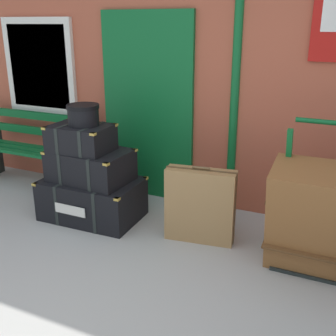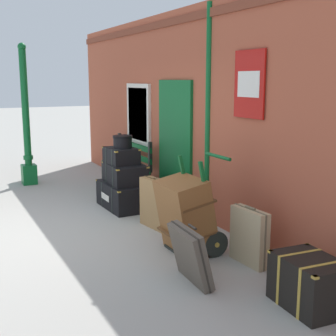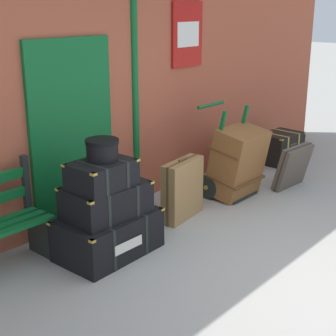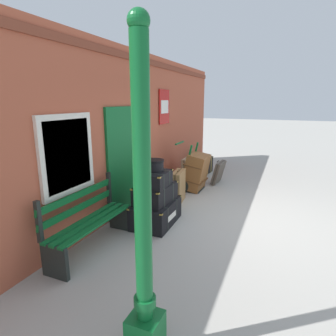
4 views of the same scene
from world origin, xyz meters
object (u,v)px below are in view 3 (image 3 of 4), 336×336
at_px(suitcase_slate, 183,189).
at_px(large_brown_trunk, 237,162).
at_px(steamer_trunk_base, 108,234).
at_px(round_hatbox, 102,148).
at_px(porters_trolley, 226,174).
at_px(steamer_trunk_middle, 106,200).
at_px(corner_trunk, 280,148).
at_px(suitcase_tan, 293,167).
at_px(suitcase_oxblood, 235,156).
at_px(steamer_trunk_top, 102,174).

bearing_deg(suitcase_slate, large_brown_trunk, -5.22).
relative_size(steamer_trunk_base, suitcase_slate, 1.38).
bearing_deg(round_hatbox, porters_trolley, 2.83).
bearing_deg(steamer_trunk_middle, steamer_trunk_base, -85.30).
bearing_deg(corner_trunk, suitcase_tan, -142.77).
bearing_deg(suitcase_tan, round_hatbox, 171.53).
height_order(suitcase_tan, corner_trunk, suitcase_tan).
bearing_deg(suitcase_oxblood, steamer_trunk_middle, -172.13).
height_order(round_hatbox, large_brown_trunk, round_hatbox).
bearing_deg(corner_trunk, steamer_trunk_middle, -176.20).
bearing_deg(porters_trolley, suitcase_tan, -35.30).
distance_m(suitcase_oxblood, corner_trunk, 1.12).
bearing_deg(corner_trunk, large_brown_trunk, -168.93).
bearing_deg(corner_trunk, round_hatbox, -176.01).
height_order(steamer_trunk_base, steamer_trunk_middle, steamer_trunk_middle).
bearing_deg(porters_trolley, corner_trunk, 5.46).
distance_m(steamer_trunk_middle, large_brown_trunk, 2.21).
distance_m(porters_trolley, corner_trunk, 1.77).
relative_size(suitcase_oxblood, suitcase_slate, 0.93).
height_order(steamer_trunk_middle, porters_trolley, porters_trolley).
bearing_deg(large_brown_trunk, round_hatbox, 178.34).
distance_m(steamer_trunk_top, suitcase_tan, 3.16).
height_order(round_hatbox, suitcase_slate, round_hatbox).
bearing_deg(steamer_trunk_base, large_brown_trunk, -1.81).
height_order(porters_trolley, suitcase_tan, porters_trolley).
xyz_separation_m(steamer_trunk_base, steamer_trunk_middle, (-0.00, 0.01, 0.37)).
distance_m(large_brown_trunk, suitcase_slate, 1.02).
relative_size(steamer_trunk_top, suitcase_tan, 0.95).
distance_m(round_hatbox, suitcase_tan, 3.18).
bearing_deg(suitcase_oxblood, porters_trolley, -155.34).
bearing_deg(steamer_trunk_middle, steamer_trunk_top, -155.47).
relative_size(steamer_trunk_base, steamer_trunk_middle, 1.23).
distance_m(steamer_trunk_middle, porters_trolley, 2.23).
height_order(porters_trolley, large_brown_trunk, porters_trolley).
bearing_deg(steamer_trunk_top, steamer_trunk_middle, 24.53).
bearing_deg(suitcase_oxblood, suitcase_slate, -166.93).
relative_size(steamer_trunk_top, suitcase_slate, 0.83).
height_order(steamer_trunk_top, suitcase_slate, steamer_trunk_top).
relative_size(steamer_trunk_top, corner_trunk, 0.86).
relative_size(steamer_trunk_base, round_hatbox, 3.20).
relative_size(steamer_trunk_middle, round_hatbox, 2.59).
height_order(steamer_trunk_middle, large_brown_trunk, large_brown_trunk).
relative_size(steamer_trunk_middle, large_brown_trunk, 0.88).
height_order(steamer_trunk_base, suitcase_slate, suitcase_slate).
height_order(suitcase_slate, corner_trunk, suitcase_slate).
xyz_separation_m(porters_trolley, corner_trunk, (1.76, 0.17, -0.03)).
xyz_separation_m(round_hatbox, suitcase_tan, (3.04, -0.45, -0.82)).
height_order(steamer_trunk_top, suitcase_oxblood, steamer_trunk_top).
relative_size(steamer_trunk_base, steamer_trunk_top, 1.66).
bearing_deg(steamer_trunk_base, round_hatbox, -173.30).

